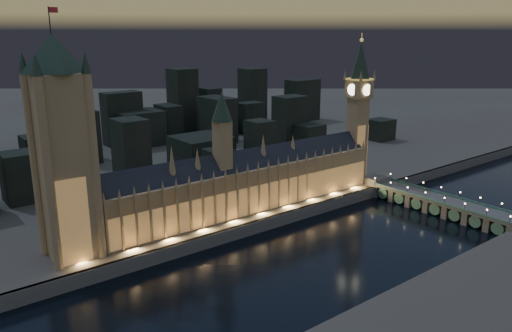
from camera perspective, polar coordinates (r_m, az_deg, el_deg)
ground_plane at (r=285.65m, az=6.13°, el=-9.85°), size 2000.00×2000.00×0.00m
north_bank at (r=736.29m, az=-23.38°, el=4.87°), size 2000.00×960.00×8.00m
embankment_wall at (r=312.08m, az=0.87°, el=-6.72°), size 2000.00×2.50×8.00m
palace_of_westminster at (r=322.10m, az=-0.94°, el=-1.79°), size 202.00×22.84×78.00m
victoria_tower at (r=261.22m, az=-21.29°, el=2.83°), size 31.68×31.68×123.28m
elizabeth_tower at (r=383.75m, az=11.63°, el=7.33°), size 18.00×18.00×110.99m
westminster_bridge at (r=365.86m, az=19.57°, el=-3.95°), size 19.63×113.00×15.90m
city_backdrop at (r=490.03m, az=-11.12°, el=4.36°), size 476.49×215.63×72.63m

